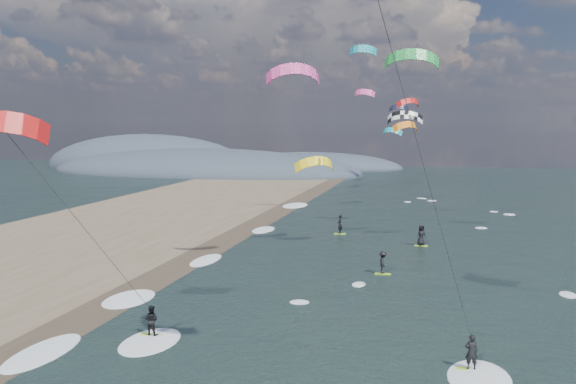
# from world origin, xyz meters

# --- Properties ---
(wet_sand_strip) EXTENTS (3.00, 240.00, 0.00)m
(wet_sand_strip) POSITION_xyz_m (-12.00, 10.00, 0.00)
(wet_sand_strip) COLOR #382D23
(wet_sand_strip) RESTS_ON ground
(coastal_hills) EXTENTS (80.00, 41.00, 15.00)m
(coastal_hills) POSITION_xyz_m (-44.84, 107.86, 0.00)
(coastal_hills) COLOR #3D4756
(coastal_hills) RESTS_ON ground
(kitesurfer_near_a) EXTENTS (7.62, 8.96, 16.85)m
(kitesurfer_near_a) POSITION_xyz_m (4.80, 3.69, 12.42)
(kitesurfer_near_a) COLOR #A4E528
(kitesurfer_near_a) RESTS_ON ground
(kitesurfer_near_b) EXTENTS (6.86, 8.49, 11.73)m
(kitesurfer_near_b) POSITION_xyz_m (-9.50, 5.14, 7.04)
(kitesurfer_near_b) COLOR #A4E528
(kitesurfer_near_b) RESTS_ON ground
(far_kitesurfers) EXTENTS (8.67, 15.69, 1.82)m
(far_kitesurfers) POSITION_xyz_m (2.17, 32.14, 0.86)
(far_kitesurfers) COLOR #A4E528
(far_kitesurfers) RESTS_ON ground
(bg_kite_field) EXTENTS (12.09, 70.80, 12.01)m
(bg_kite_field) POSITION_xyz_m (-0.26, 52.54, 12.49)
(bg_kite_field) COLOR gray
(bg_kite_field) RESTS_ON ground
(shoreline_surf) EXTENTS (2.40, 79.40, 0.11)m
(shoreline_surf) POSITION_xyz_m (-10.80, 14.75, 0.00)
(shoreline_surf) COLOR white
(shoreline_surf) RESTS_ON ground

